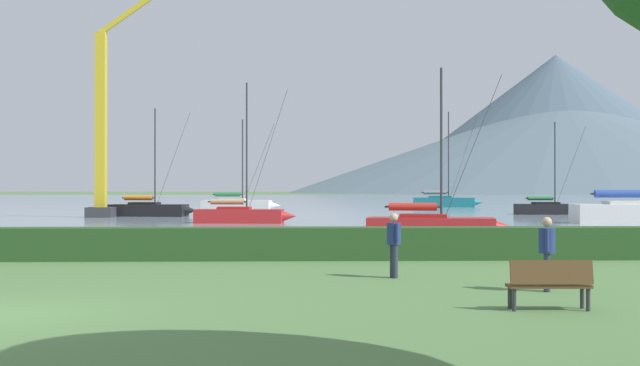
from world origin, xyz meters
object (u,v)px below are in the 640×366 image
Objects in this scene: sailboat_slip_1 at (241,214)px; sailboat_slip_8 at (238,204)px; sailboat_slip_2 at (550,208)px; dock_crane at (103,135)px; sailboat_slip_10 at (150,209)px; person_standing_walker at (547,247)px; person_seated_viewer at (394,240)px; sailboat_slip_9 at (432,225)px; sailboat_slip_0 at (637,212)px; sailboat_slip_5 at (444,201)px; park_bench_near_path at (550,282)px.

sailboat_slip_8 is (-2.22, 27.54, 0.09)m from sailboat_slip_1.
dock_crane is (-37.29, -6.10, 5.85)m from sailboat_slip_2.
sailboat_slip_2 is 0.88× the size of sailboat_slip_8.
sailboat_slip_10 reaches higher than person_standing_walker.
sailboat_slip_1 reaches higher than person_seated_viewer.
sailboat_slip_8 is at bearing 99.50° from sailboat_slip_1.
sailboat_slip_1 is at bearing 121.36° from person_standing_walker.
sailboat_slip_2 is at bearing 73.54° from sailboat_slip_9.
person_seated_viewer is at bearing -93.17° from sailboat_slip_9.
sailboat_slip_1 is at bearing -48.30° from sailboat_slip_10.
sailboat_slip_0 is 1.35× the size of sailboat_slip_10.
sailboat_slip_1 is at bearing 132.48° from sailboat_slip_9.
sailboat_slip_5 is 47.15m from dock_crane.
sailboat_slip_8 is at bearing -138.76° from sailboat_slip_5.
sailboat_slip_8 is 5.56× the size of person_standing_walker.
dock_crane is at bearing 166.69° from sailboat_slip_0.
park_bench_near_path is at bearing -67.47° from dock_crane.
dock_crane reaches higher than park_bench_near_path.
sailboat_slip_5 is 1.47× the size of sailboat_slip_9.
sailboat_slip_9 is (9.98, -15.59, -0.00)m from sailboat_slip_1.
sailboat_slip_0 is at bearing 2.25° from sailboat_slip_1.
sailboat_slip_9 is at bearing -133.93° from sailboat_slip_0.
sailboat_slip_0 is at bearing 65.59° from park_bench_near_path.
person_standing_walker is 0.09× the size of dock_crane.
sailboat_slip_8 is 16.06m from sailboat_slip_10.
sailboat_slip_10 reaches higher than person_seated_viewer.
sailboat_slip_0 reaches higher than sailboat_slip_2.
dock_crane is at bearing 131.15° from person_standing_walker.
sailboat_slip_8 reaches higher than person_standing_walker.
sailboat_slip_10 is at bearing 161.76° from sailboat_slip_0.
sailboat_slip_1 reaches higher than park_bench_near_path.
sailboat_slip_2 reaches higher than park_bench_near_path.
sailboat_slip_0 is at bearing -77.13° from sailboat_slip_5.
sailboat_slip_9 reaches higher than person_standing_walker.
sailboat_slip_8 reaches higher than person_seated_viewer.
person_standing_walker is (3.07, -2.75, 0.00)m from person_seated_viewer.
sailboat_slip_10 is at bearing 109.53° from park_bench_near_path.
sailboat_slip_0 is 39.47m from dock_crane.
sailboat_slip_0 reaches higher than person_standing_walker.
sailboat_slip_5 reaches higher than person_standing_walker.
sailboat_slip_10 is 7.04m from dock_crane.
sailboat_slip_5 is 77.18m from person_seated_viewer.
sailboat_slip_0 is 1.46× the size of sailboat_slip_2.
sailboat_slip_8 is 60.26m from person_seated_viewer.
sailboat_slip_2 is 4.89× the size of person_standing_walker.
sailboat_slip_10 is 47.05m from person_seated_viewer.
park_bench_near_path is at bearing -63.06° from sailboat_slip_10.
person_seated_viewer is (-19.69, -30.94, 0.21)m from sailboat_slip_0.
person_seated_viewer and person_standing_walker have the same top height.
sailboat_slip_0 is at bearing 80.29° from person_standing_walker.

